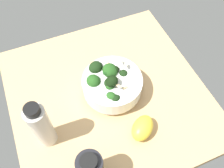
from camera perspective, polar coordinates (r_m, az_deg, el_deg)
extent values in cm
cube|color=tan|center=(77.37, -0.96, -2.79)|extent=(58.60, 58.60, 3.34)
cylinder|color=white|center=(75.63, 0.00, -1.32)|extent=(9.70, 9.70, 1.66)
cylinder|color=white|center=(72.83, 0.00, 0.07)|extent=(17.64, 17.64, 4.99)
cylinder|color=silver|center=(71.09, 0.00, 1.00)|extent=(14.19, 14.19, 0.80)
cylinder|color=#2F662B|center=(72.02, -4.22, -0.17)|extent=(1.80, 1.75, 2.03)
ellipsoid|color=#23511C|center=(70.40, -4.32, 0.70)|extent=(5.41, 5.49, 3.73)
cylinder|color=#2F662B|center=(73.36, -0.45, 2.20)|extent=(2.41, 2.25, 2.04)
ellipsoid|color=#23511C|center=(71.69, -0.47, 3.16)|extent=(5.60, 5.57, 4.47)
cylinder|color=#589D47|center=(73.49, 2.61, 1.74)|extent=(1.29, 1.36, 1.62)
ellipsoid|color=black|center=(72.32, 2.65, 2.40)|extent=(2.86, 2.96, 2.27)
cylinder|color=#3C7A32|center=(74.63, -3.71, 3.04)|extent=(1.52, 1.49, 1.37)
ellipsoid|color=black|center=(73.32, -3.78, 3.80)|extent=(5.81, 6.17, 4.44)
cylinder|color=#2F662B|center=(73.43, 0.73, 2.59)|extent=(1.30, 1.57, 1.71)
ellipsoid|color=black|center=(72.21, 0.75, 3.30)|extent=(3.87, 3.42, 3.34)
cylinder|color=#2F662B|center=(72.32, -0.98, 2.28)|extent=(1.28, 1.21, 1.12)
ellipsoid|color=#194216|center=(71.27, -0.99, 2.89)|extent=(4.22, 4.04, 3.09)
cylinder|color=#589D47|center=(69.83, -0.03, -0.07)|extent=(1.92, 1.73, 1.62)
ellipsoid|color=black|center=(68.52, -0.03, 0.65)|extent=(3.74, 4.48, 4.09)
cylinder|color=#3C7A32|center=(70.73, -0.36, -0.44)|extent=(1.46, 1.64, 1.87)
ellipsoid|color=black|center=(69.41, -0.37, 0.26)|extent=(3.95, 3.59, 3.13)
cylinder|color=#589D47|center=(69.14, -0.32, -3.38)|extent=(1.53, 1.58, 1.10)
ellipsoid|color=#23511C|center=(68.04, -0.32, -2.84)|extent=(4.31, 4.38, 3.50)
cylinder|color=#3C7A32|center=(68.97, 0.95, -3.94)|extent=(1.25, 1.15, 1.17)
ellipsoid|color=black|center=(67.91, 0.96, -3.44)|extent=(2.72, 3.32, 2.95)
cylinder|color=#4A8F3C|center=(70.52, -0.72, -1.29)|extent=(1.42, 1.51, 1.57)
ellipsoid|color=#23511C|center=(69.32, -0.73, -0.67)|extent=(3.42, 3.60, 3.25)
ellipsoid|color=#DBBC84|center=(67.66, 1.67, -0.48)|extent=(2.06, 1.88, 0.50)
ellipsoid|color=#DBBC84|center=(71.97, -0.92, 4.79)|extent=(1.98, 1.36, 0.80)
ellipsoid|color=#DBBC84|center=(69.06, 3.06, -0.79)|extent=(1.48, 2.06, 1.06)
ellipsoid|color=#DBBC84|center=(72.00, 3.23, 4.55)|extent=(1.93, 1.27, 0.77)
ellipsoid|color=#DBBC84|center=(69.61, 0.94, 1.23)|extent=(1.87, 1.11, 0.69)
ellipsoid|color=#DBBC84|center=(72.34, 2.07, 5.43)|extent=(1.83, 1.11, 0.92)
ellipsoid|color=yellow|center=(68.60, 7.07, -10.07)|extent=(9.12, 9.59, 4.73)
cylinder|color=black|center=(54.44, -5.45, -17.49)|extent=(3.90, 3.90, 1.25)
cylinder|color=beige|center=(64.67, -15.98, -9.45)|extent=(5.12, 5.12, 15.78)
cylinder|color=black|center=(57.01, -18.04, -5.80)|extent=(3.60, 3.60, 1.92)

